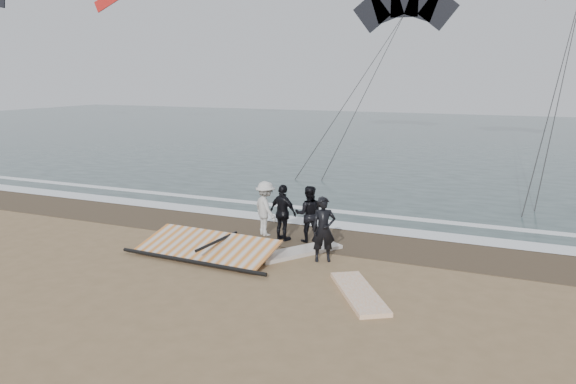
# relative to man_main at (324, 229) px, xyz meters

# --- Properties ---
(ground) EXTENTS (120.00, 120.00, 0.00)m
(ground) POSITION_rel_man_main_xyz_m (0.06, -2.50, -0.83)
(ground) COLOR #8C704C
(ground) RESTS_ON ground
(sea) EXTENTS (120.00, 54.00, 0.02)m
(sea) POSITION_rel_man_main_xyz_m (0.06, 30.50, -0.82)
(sea) COLOR #233838
(sea) RESTS_ON ground
(wet_sand) EXTENTS (120.00, 2.80, 0.01)m
(wet_sand) POSITION_rel_man_main_xyz_m (0.06, 2.00, -0.83)
(wet_sand) COLOR #4C3D2B
(wet_sand) RESTS_ON ground
(foam_near) EXTENTS (120.00, 0.90, 0.01)m
(foam_near) POSITION_rel_man_main_xyz_m (0.06, 3.40, -0.81)
(foam_near) COLOR white
(foam_near) RESTS_ON sea
(foam_far) EXTENTS (120.00, 0.45, 0.01)m
(foam_far) POSITION_rel_man_main_xyz_m (0.06, 5.10, -0.81)
(foam_far) COLOR white
(foam_far) RESTS_ON sea
(man_main) EXTENTS (0.73, 0.64, 1.67)m
(man_main) POSITION_rel_man_main_xyz_m (0.00, 0.00, 0.00)
(man_main) COLOR black
(man_main) RESTS_ON ground
(board_white) EXTENTS (1.89, 2.40, 0.10)m
(board_white) POSITION_rel_man_main_xyz_m (1.50, -1.82, -0.79)
(board_white) COLOR white
(board_white) RESTS_ON ground
(board_cream) EXTENTS (1.88, 2.43, 0.10)m
(board_cream) POSITION_rel_man_main_xyz_m (-0.80, 0.30, -0.78)
(board_cream) COLOR beige
(board_cream) RESTS_ON ground
(trio_cluster) EXTENTS (2.47, 1.19, 1.63)m
(trio_cluster) POSITION_rel_man_main_xyz_m (-1.74, 1.43, -0.03)
(trio_cluster) COLOR black
(trio_cluster) RESTS_ON ground
(sail_rig) EXTENTS (4.29, 1.90, 0.50)m
(sail_rig) POSITION_rel_man_main_xyz_m (-2.95, -0.74, -0.64)
(sail_rig) COLOR black
(sail_rig) RESTS_ON ground
(kite_dark) EXTENTS (8.03, 8.16, 18.26)m
(kite_dark) POSITION_rel_man_main_xyz_m (-3.98, 25.99, 7.96)
(kite_dark) COLOR black
(kite_dark) RESTS_ON ground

